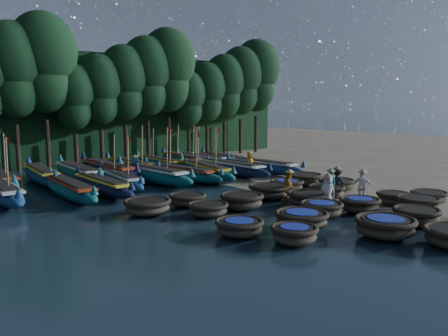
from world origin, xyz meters
TOP-DOWN VIEW (x-y plane):
  - ground at (0.00, 0.00)m, footprint 120.00×120.00m
  - foliage_wall at (0.00, 23.50)m, footprint 40.00×3.00m
  - coracle_5 at (-5.75, -6.06)m, footprint 2.21×2.21m
  - coracle_6 at (-2.34, -7.70)m, footprint 2.41×2.41m
  - coracle_7 at (0.27, -7.60)m, footprint 2.43×2.43m
  - coracle_8 at (2.45, -6.53)m, footprint 2.45×2.45m
  - coracle_9 at (5.01, -5.78)m, footprint 1.90×1.90m
  - coracle_10 at (-6.68, -3.99)m, footprint 2.08×2.08m
  - coracle_11 at (-3.98, -4.85)m, footprint 2.73×2.73m
  - coracle_12 at (-1.74, -4.07)m, footprint 2.03×2.03m
  - coracle_13 at (0.35, -4.70)m, footprint 2.37×2.37m
  - coracle_14 at (3.29, -4.73)m, footprint 1.75×1.75m
  - coracle_15 at (-5.80, -0.70)m, footprint 2.08×2.08m
  - coracle_16 at (-3.64, -0.62)m, footprint 2.53×2.53m
  - coracle_17 at (-0.52, -2.22)m, footprint 2.57×2.57m
  - coracle_18 at (1.65, -1.67)m, footprint 2.44×2.44m
  - coracle_19 at (3.95, -0.59)m, footprint 2.47×2.47m
  - coracle_20 at (-7.85, 1.38)m, footprint 2.64×2.64m
  - coracle_21 at (-5.36, 1.69)m, footprint 2.35×2.35m
  - coracle_22 at (-0.71, 0.39)m, footprint 2.41×2.41m
  - coracle_23 at (1.53, 1.20)m, footprint 2.09×2.09m
  - coracle_24 at (3.79, 1.87)m, footprint 2.81×2.81m
  - long_boat_0 at (-12.66, 8.93)m, footprint 1.50×8.44m
  - long_boat_1 at (-9.44, 7.45)m, footprint 1.67×8.12m
  - long_boat_2 at (-7.55, 7.45)m, footprint 1.49×7.84m
  - long_boat_3 at (-5.76, 8.90)m, footprint 2.14×7.75m
  - long_boat_4 at (-3.36, 9.00)m, footprint 2.25×8.98m
  - long_boat_5 at (-1.40, 8.48)m, footprint 2.66×8.02m
  - long_boat_6 at (0.59, 8.40)m, footprint 2.89×8.59m
  - long_boat_7 at (2.77, 8.21)m, footprint 1.72×8.69m
  - long_boat_8 at (5.47, 7.54)m, footprint 2.03×8.21m
  - long_boat_10 at (-9.23, 13.64)m, footprint 2.05×8.46m
  - long_boat_11 at (-6.97, 12.85)m, footprint 1.88×8.81m
  - long_boat_12 at (-4.85, 12.78)m, footprint 1.84×9.18m
  - long_boat_13 at (-2.44, 13.95)m, footprint 1.78×8.41m
  - long_boat_14 at (0.34, 14.34)m, footprint 1.60×7.82m
  - long_boat_15 at (2.78, 14.47)m, footprint 2.20×8.40m
  - long_boat_16 at (4.68, 14.26)m, footprint 2.05×7.77m
  - long_boat_17 at (6.25, 13.33)m, footprint 1.88×7.58m
  - fisherman_0 at (-0.15, -3.16)m, footprint 0.74×0.95m
  - fisherman_1 at (1.65, -1.91)m, footprint 0.73×0.68m
  - fisherman_2 at (-0.21, -0.60)m, footprint 1.00×0.93m
  - fisherman_3 at (2.55, -1.68)m, footprint 1.07×1.27m
  - fisherman_4 at (2.40, -3.42)m, footprint 0.93×1.08m
  - fisherman_5 at (-4.03, 10.12)m, footprint 1.11×1.73m
  - fisherman_6 at (4.46, 7.88)m, footprint 0.96×0.81m
  - tree_3 at (-9.10, 20.00)m, footprint 4.92×4.92m
  - tree_4 at (-6.80, 20.00)m, footprint 5.34×5.34m
  - tree_5 at (-4.50, 20.00)m, footprint 3.68×3.68m
  - tree_6 at (-2.20, 20.00)m, footprint 4.09×4.09m
  - tree_7 at (0.10, 20.00)m, footprint 4.51×4.51m
  - tree_8 at (2.40, 20.00)m, footprint 4.92×4.92m
  - tree_9 at (4.70, 20.00)m, footprint 5.34×5.34m
  - tree_10 at (7.00, 20.00)m, footprint 3.68×3.68m
  - tree_11 at (9.30, 20.00)m, footprint 4.09×4.09m
  - tree_12 at (11.60, 20.00)m, footprint 4.51×4.51m
  - tree_13 at (13.90, 20.00)m, footprint 4.92×4.92m
  - tree_14 at (16.20, 20.00)m, footprint 5.34×5.34m

SIDE VIEW (x-z plane):
  - ground at x=0.00m, z-range 0.00..0.00m
  - coracle_21 at x=-5.36m, z-range 0.04..0.68m
  - coracle_15 at x=-5.80m, z-range 0.05..0.69m
  - coracle_10 at x=-6.68m, z-range 0.05..0.71m
  - coracle_14 at x=3.29m, z-range 0.05..0.71m
  - coracle_9 at x=5.01m, z-range 0.05..0.73m
  - coracle_5 at x=-5.75m, z-range 0.06..0.75m
  - coracle_23 at x=1.53m, z-range 0.05..0.76m
  - coracle_12 at x=-1.74m, z-range 0.06..0.76m
  - coracle_20 at x=-7.85m, z-range 0.05..0.79m
  - coracle_13 at x=0.35m, z-range 0.06..0.80m
  - coracle_17 at x=-0.52m, z-range 0.05..0.81m
  - coracle_11 at x=-3.98m, z-range 0.06..0.81m
  - coracle_19 at x=3.95m, z-range 0.05..0.82m
  - coracle_18 at x=1.65m, z-range 0.06..0.83m
  - coracle_22 at x=-0.71m, z-range 0.05..0.84m
  - coracle_7 at x=0.27m, z-range 0.06..0.84m
  - coracle_16 at x=-3.64m, z-range 0.06..0.86m
  - coracle_6 at x=-2.34m, z-range 0.06..0.86m
  - coracle_24 at x=3.79m, z-range 0.06..0.87m
  - coracle_8 at x=2.45m, z-range 0.06..0.90m
  - long_boat_17 at x=6.25m, z-range -0.16..1.18m
  - long_boat_3 at x=-5.76m, z-range -1.13..2.18m
  - long_boat_2 at x=-7.55m, z-range -0.16..1.21m
  - long_boat_16 at x=4.68m, z-range -1.13..2.18m
  - long_boat_14 at x=0.34m, z-range -1.13..2.19m
  - long_boat_1 at x=-9.44m, z-range -0.17..1.26m
  - long_boat_5 at x=-1.40m, z-range -1.18..2.27m
  - long_boat_8 at x=5.47m, z-range -0.17..1.28m
  - long_boat_13 at x=-2.44m, z-range -0.18..1.30m
  - long_boat_10 at x=-9.23m, z-range -0.18..1.31m
  - long_boat_15 at x=2.78m, z-range -1.22..2.36m
  - long_boat_0 at x=-12.66m, z-range -1.22..2.36m
  - long_boat_7 at x=2.77m, z-range -0.18..1.35m
  - long_boat_6 at x=0.59m, z-range -1.26..2.43m
  - long_boat_11 at x=-6.97m, z-range -0.19..1.37m
  - long_boat_4 at x=-3.36m, z-range -1.31..2.52m
  - long_boat_12 at x=-4.85m, z-range -0.19..1.42m
  - fisherman_2 at x=-0.21m, z-range -0.05..1.80m
  - fisherman_3 at x=2.55m, z-range -0.06..1.84m
  - fisherman_6 at x=4.46m, z-range -0.04..1.82m
  - fisherman_0 at x=-0.15m, z-range -0.04..1.88m
  - fisherman_5 at x=-4.03m, z-range -0.07..1.91m
  - fisherman_4 at x=2.40m, z-range -0.04..1.89m
  - fisherman_1 at x=1.65m, z-range 0.00..1.88m
  - foliage_wall at x=0.00m, z-range 0.00..10.00m
  - tree_5 at x=-4.50m, z-range 1.63..10.31m
  - tree_10 at x=7.00m, z-range 1.63..10.31m
  - tree_6 at x=-2.20m, z-range 1.82..11.47m
  - tree_11 at x=9.30m, z-range 1.82..11.47m
  - tree_7 at x=0.10m, z-range 2.01..12.64m
  - tree_12 at x=11.60m, z-range 2.01..12.64m
  - tree_3 at x=-9.10m, z-range 2.19..13.80m
  - tree_8 at x=2.40m, z-range 2.19..13.80m
  - tree_13 at x=13.90m, z-range 2.19..13.80m
  - tree_4 at x=-6.80m, z-range 2.38..14.96m
  - tree_9 at x=4.70m, z-range 2.38..14.96m
  - tree_14 at x=16.20m, z-range 2.38..14.96m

